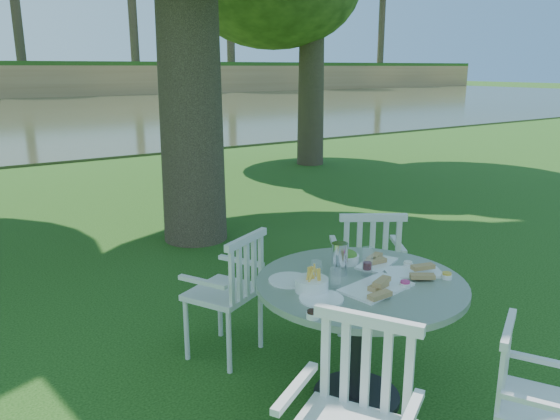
{
  "coord_description": "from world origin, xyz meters",
  "views": [
    {
      "loc": [
        -2.64,
        -3.75,
        2.1
      ],
      "look_at": [
        0.0,
        0.2,
        0.85
      ],
      "focal_mm": 35.0,
      "sensor_mm": 36.0,
      "label": 1
    }
  ],
  "objects": [
    {
      "name": "ground",
      "position": [
        0.0,
        0.0,
        0.0
      ],
      "size": [
        140.0,
        140.0,
        0.0
      ],
      "primitive_type": "plane",
      "color": "#11380B",
      "rests_on": "ground"
    },
    {
      "name": "table",
      "position": [
        -0.49,
        -1.43,
        0.65
      ],
      "size": [
        1.29,
        1.29,
        0.83
      ],
      "color": "black",
      "rests_on": "ground"
    },
    {
      "name": "chair_ne",
      "position": [
        0.22,
        -0.74,
        0.6
      ],
      "size": [
        0.69,
        0.68,
        1.02
      ],
      "rotation": [
        0.0,
        0.0,
        -3.71
      ],
      "color": "silver",
      "rests_on": "ground"
    },
    {
      "name": "chair_nw",
      "position": [
        -0.88,
        -0.51,
        0.56
      ],
      "size": [
        0.63,
        0.62,
        0.96
      ],
      "rotation": [
        0.0,
        0.0,
        -2.68
      ],
      "color": "silver",
      "rests_on": "ground"
    },
    {
      "name": "chair_sw",
      "position": [
        -1.16,
        -2.16,
        0.6
      ],
      "size": [
        0.67,
        0.68,
        1.01
      ],
      "rotation": [
        0.0,
        0.0,
        -1.05
      ],
      "color": "silver",
      "rests_on": "ground"
    },
    {
      "name": "chair_se",
      "position": [
        -0.26,
        -2.41,
        0.5
      ],
      "size": [
        0.57,
        0.56,
        0.85
      ],
      "rotation": [
        0.0,
        0.0,
        0.5
      ],
      "color": "silver",
      "rests_on": "ground"
    },
    {
      "name": "tableware",
      "position": [
        -0.56,
        -1.36,
        0.87
      ],
      "size": [
        1.16,
        0.68,
        0.21
      ],
      "color": "white",
      "rests_on": "table"
    }
  ]
}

